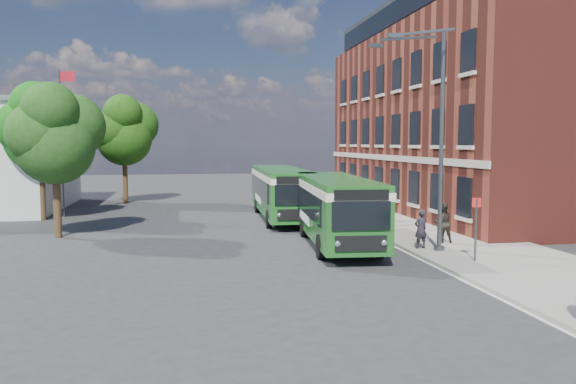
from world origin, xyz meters
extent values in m
plane|color=#292A2C|center=(0.00, 0.00, 0.00)|extent=(120.00, 120.00, 0.00)
cube|color=gray|center=(7.00, 8.00, 0.07)|extent=(6.00, 48.00, 0.15)
cube|color=beige|center=(3.95, 8.00, 0.01)|extent=(0.12, 48.00, 0.01)
cube|color=maroon|center=(14.00, 12.00, 6.00)|extent=(12.00, 26.00, 12.00)
cube|color=beige|center=(7.96, 12.00, 3.60)|extent=(0.12, 26.00, 0.35)
cube|color=black|center=(14.00, 12.00, 13.10)|extent=(10.80, 24.80, 2.20)
cube|color=black|center=(8.57, 12.00, 13.10)|extent=(0.08, 24.00, 1.40)
cylinder|color=#3B3E41|center=(-12.50, 13.00, 4.50)|extent=(0.10, 0.10, 9.00)
cube|color=#B01423|center=(-12.05, 13.00, 8.60)|extent=(0.90, 0.02, 0.60)
cylinder|color=#3B3E41|center=(5.20, -2.00, 0.15)|extent=(0.44, 0.44, 0.30)
cylinder|color=#3B3E41|center=(5.20, -2.00, 4.50)|extent=(0.18, 0.18, 9.00)
cube|color=#3B3E41|center=(3.96, -2.60, 8.80)|extent=(2.58, 0.46, 0.37)
cube|color=#3B3E41|center=(3.96, -1.40, 8.80)|extent=(2.58, 0.46, 0.37)
cube|color=#3B3E41|center=(2.73, -3.08, 8.55)|extent=(0.55, 0.22, 0.16)
cube|color=#3B3E41|center=(2.73, -0.92, 8.55)|extent=(0.55, 0.22, 0.16)
cylinder|color=#3B3E41|center=(5.60, -4.20, 1.25)|extent=(0.08, 0.08, 2.50)
cube|color=red|center=(5.60, -4.20, 2.35)|extent=(0.35, 0.04, 0.35)
cube|color=#1C571D|center=(1.55, 0.82, 1.77)|extent=(3.30, 10.09, 2.45)
cube|color=#1C571D|center=(1.55, 0.82, 0.50)|extent=(3.34, 10.13, 0.14)
cube|color=black|center=(0.30, 1.22, 1.90)|extent=(0.74, 8.10, 1.10)
cube|color=black|center=(2.85, 1.01, 1.90)|extent=(0.74, 8.10, 1.10)
cube|color=#EDE6C3|center=(1.55, 0.82, 2.60)|extent=(3.36, 10.15, 0.32)
cube|color=#1C571D|center=(1.55, 0.82, 2.96)|extent=(3.19, 9.98, 0.12)
cube|color=black|center=(1.15, -4.15, 1.95)|extent=(2.15, 0.25, 1.05)
cube|color=black|center=(1.15, -4.16, 2.70)|extent=(2.00, 0.24, 0.38)
cube|color=black|center=(1.15, -4.16, 0.95)|extent=(1.90, 0.23, 0.55)
sphere|color=silver|center=(0.30, -4.07, 0.95)|extent=(0.26, 0.26, 0.26)
sphere|color=silver|center=(1.99, -4.21, 0.95)|extent=(0.26, 0.26, 0.26)
cube|color=black|center=(1.96, 5.79, 2.00)|extent=(2.00, 0.24, 0.90)
cube|color=white|center=(0.35, 1.92, 1.15)|extent=(0.30, 3.19, 0.45)
cylinder|color=black|center=(0.13, -2.23, 0.50)|extent=(0.36, 1.02, 1.00)
cylinder|color=black|center=(2.46, -2.42, 0.50)|extent=(0.36, 1.02, 1.00)
cylinder|color=black|center=(0.56, 3.06, 0.50)|extent=(0.36, 1.02, 1.00)
cylinder|color=black|center=(2.89, 2.87, 0.50)|extent=(0.36, 1.02, 1.00)
cube|color=#1C5C1E|center=(0.60, 10.03, 1.77)|extent=(2.89, 11.61, 2.45)
cube|color=#1C5C1E|center=(0.60, 10.03, 0.50)|extent=(2.93, 11.66, 0.14)
cube|color=black|center=(-0.67, 10.37, 1.90)|extent=(0.41, 9.73, 1.10)
cube|color=black|center=(1.89, 10.28, 1.90)|extent=(0.41, 9.73, 1.10)
cube|color=#F2EEC7|center=(0.60, 10.03, 2.60)|extent=(2.95, 11.68, 0.32)
cube|color=#1C5C1E|center=(0.60, 10.03, 2.96)|extent=(2.79, 11.51, 0.12)
cube|color=black|center=(0.40, 4.23, 1.95)|extent=(2.15, 0.15, 1.05)
cube|color=black|center=(0.40, 4.22, 2.70)|extent=(2.00, 0.15, 0.38)
cube|color=black|center=(0.40, 4.22, 0.95)|extent=(1.90, 0.14, 0.55)
sphere|color=silver|center=(-0.45, 4.27, 0.95)|extent=(0.26, 0.26, 0.26)
sphere|color=silver|center=(1.25, 4.21, 0.95)|extent=(0.26, 0.26, 0.26)
cube|color=black|center=(0.80, 15.82, 2.00)|extent=(2.00, 0.15, 0.90)
cube|color=white|center=(-0.66, 11.07, 1.15)|extent=(0.15, 3.20, 0.45)
cylinder|color=black|center=(-0.70, 6.10, 0.50)|extent=(0.31, 1.01, 1.00)
cylinder|color=black|center=(1.63, 6.02, 0.50)|extent=(0.31, 1.01, 1.00)
cylinder|color=black|center=(-0.47, 13.03, 0.50)|extent=(0.31, 1.01, 1.00)
cylinder|color=black|center=(1.87, 12.95, 0.50)|extent=(0.31, 1.01, 1.00)
imported|color=black|center=(4.60, -1.50, 0.97)|extent=(0.68, 0.53, 1.64)
imported|color=black|center=(6.13, -0.38, 1.04)|extent=(0.91, 0.73, 1.78)
cylinder|color=#3D2916|center=(-11.17, 5.04, 1.58)|extent=(0.36, 0.36, 3.15)
sphere|color=#1D4114|center=(-11.17, 5.04, 4.44)|extent=(3.72, 3.72, 3.72)
sphere|color=#1D4114|center=(-10.45, 5.61, 5.37)|extent=(3.15, 3.15, 3.15)
sphere|color=#1D4114|center=(-11.81, 4.54, 5.01)|extent=(2.86, 2.86, 2.86)
sphere|color=#1D4114|center=(-11.17, 4.32, 6.09)|extent=(2.58, 2.58, 2.58)
cylinder|color=#3D2916|center=(-13.42, 11.70, 1.72)|extent=(0.36, 0.36, 3.44)
sphere|color=#12500F|center=(-13.42, 11.70, 4.85)|extent=(4.07, 4.07, 4.07)
sphere|color=#12500F|center=(-12.64, 12.32, 5.87)|extent=(3.44, 3.44, 3.44)
sphere|color=#12500F|center=(-14.12, 11.15, 5.48)|extent=(3.13, 3.13, 3.13)
sphere|color=#12500F|center=(-13.42, 10.91, 6.65)|extent=(2.82, 2.82, 2.82)
cylinder|color=#3D2916|center=(-9.59, 20.66, 1.74)|extent=(0.36, 0.36, 3.48)
sphere|color=#1B420E|center=(-9.59, 20.66, 4.90)|extent=(4.11, 4.11, 4.11)
sphere|color=#1B420E|center=(-8.79, 21.30, 5.93)|extent=(3.48, 3.48, 3.48)
sphere|color=#1B420E|center=(-10.30, 20.11, 5.54)|extent=(3.16, 3.16, 3.16)
sphere|color=#1B420E|center=(-9.59, 19.87, 6.72)|extent=(2.85, 2.85, 2.85)
camera|label=1|loc=(-5.02, -23.35, 4.56)|focal=35.00mm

